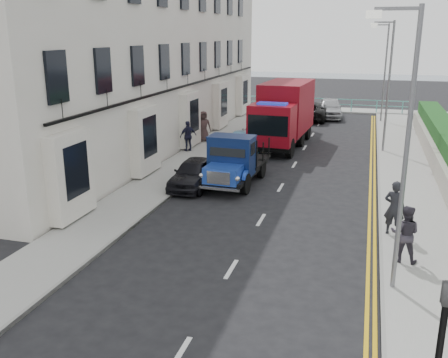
# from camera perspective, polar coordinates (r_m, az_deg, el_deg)

# --- Properties ---
(ground) EXTENTS (120.00, 120.00, 0.00)m
(ground) POSITION_cam_1_polar(r_m,az_deg,el_deg) (15.99, 2.74, -7.17)
(ground) COLOR black
(ground) RESTS_ON ground
(pavement_west) EXTENTS (2.40, 38.00, 0.12)m
(pavement_west) POSITION_cam_1_polar(r_m,az_deg,el_deg) (25.59, -3.88, 2.05)
(pavement_west) COLOR gray
(pavement_west) RESTS_ON ground
(pavement_east) EXTENTS (2.60, 38.00, 0.12)m
(pavement_east) POSITION_cam_1_polar(r_m,az_deg,el_deg) (24.20, 20.20, 0.21)
(pavement_east) COLOR gray
(pavement_east) RESTS_ON ground
(promenade) EXTENTS (30.00, 2.50, 0.12)m
(promenade) POSITION_cam_1_polar(r_m,az_deg,el_deg) (43.86, 11.72, 7.77)
(promenade) COLOR gray
(promenade) RESTS_ON ground
(sea_plane) EXTENTS (120.00, 120.00, 0.00)m
(sea_plane) POSITION_cam_1_polar(r_m,az_deg,el_deg) (74.62, 13.79, 11.04)
(sea_plane) COLOR slate
(sea_plane) RESTS_ON ground
(terrace_west) EXTENTS (6.31, 30.20, 14.25)m
(terrace_west) POSITION_cam_1_polar(r_m,az_deg,el_deg) (30.14, -9.45, 17.67)
(terrace_west) COLOR silver
(terrace_west) RESTS_ON ground
(seafront_railing) EXTENTS (13.00, 0.08, 1.11)m
(seafront_railing) POSITION_cam_1_polar(r_m,az_deg,el_deg) (43.00, 11.67, 8.31)
(seafront_railing) COLOR #59B2A5
(seafront_railing) RESTS_ON ground
(lamp_near) EXTENTS (1.23, 0.18, 7.00)m
(lamp_near) POSITION_cam_1_polar(r_m,az_deg,el_deg) (12.53, 19.72, 4.43)
(lamp_near) COLOR slate
(lamp_near) RESTS_ON ground
(lamp_mid) EXTENTS (1.23, 0.18, 7.00)m
(lamp_mid) POSITION_cam_1_polar(r_m,az_deg,el_deg) (28.39, 18.11, 10.78)
(lamp_mid) COLOR slate
(lamp_mid) RESTS_ON ground
(lamp_far) EXTENTS (1.23, 0.18, 7.00)m
(lamp_far) POSITION_cam_1_polar(r_m,az_deg,el_deg) (38.36, 17.77, 12.07)
(lamp_far) COLOR slate
(lamp_far) RESTS_ON ground
(traffic_signal) EXTENTS (0.16, 0.20, 3.10)m
(traffic_signal) POSITION_cam_1_polar(r_m,az_deg,el_deg) (8.13, 23.45, -17.19)
(traffic_signal) COLOR black
(traffic_signal) RESTS_ON ground
(bedford_lorry) EXTENTS (2.07, 4.79, 2.22)m
(bedford_lorry) POSITION_cam_1_polar(r_m,az_deg,el_deg) (21.20, 0.99, 1.74)
(bedford_lorry) COLOR black
(bedford_lorry) RESTS_ON ground
(red_lorry) EXTENTS (2.73, 7.07, 3.64)m
(red_lorry) POSITION_cam_1_polar(r_m,az_deg,el_deg) (29.18, 6.84, 7.52)
(red_lorry) COLOR black
(red_lorry) RESTS_ON ground
(parked_car_front) EXTENTS (1.49, 3.65, 1.24)m
(parked_car_front) POSITION_cam_1_polar(r_m,az_deg,el_deg) (21.35, -3.46, 0.70)
(parked_car_front) COLOR black
(parked_car_front) RESTS_ON ground
(parked_car_mid) EXTENTS (1.81, 4.08, 1.30)m
(parked_car_mid) POSITION_cam_1_polar(r_m,az_deg,el_deg) (26.47, 2.38, 3.87)
(parked_car_mid) COLOR #5F9CCB
(parked_car_mid) RESTS_ON ground
(parked_car_rear) EXTENTS (2.37, 5.17, 1.47)m
(parked_car_rear) POSITION_cam_1_polar(r_m,az_deg,el_deg) (29.36, 4.19, 5.25)
(parked_car_rear) COLOR silver
(parked_car_rear) RESTS_ON ground
(seafront_car_left) EXTENTS (2.60, 5.03, 1.36)m
(seafront_car_left) POSITION_cam_1_polar(r_m,az_deg,el_deg) (38.81, 10.25, 7.68)
(seafront_car_left) COLOR black
(seafront_car_left) RESTS_ON ground
(seafront_car_right) EXTENTS (2.22, 4.64, 1.53)m
(seafront_car_right) POSITION_cam_1_polar(r_m,az_deg,el_deg) (39.88, 12.02, 7.94)
(seafront_car_right) COLOR #ACADB1
(seafront_car_right) RESTS_ON ground
(pedestrian_east_near) EXTENTS (0.74, 0.59, 1.79)m
(pedestrian_east_near) POSITION_cam_1_polar(r_m,az_deg,el_deg) (16.82, 18.90, -3.15)
(pedestrian_east_near) COLOR black
(pedestrian_east_near) RESTS_ON pavement_east
(pedestrian_east_far) EXTENTS (0.89, 0.73, 1.66)m
(pedestrian_east_far) POSITION_cam_1_polar(r_m,az_deg,el_deg) (15.00, 19.98, -5.90)
(pedestrian_east_far) COLOR #342F3A
(pedestrian_east_far) RESTS_ON pavement_east
(pedestrian_west_near) EXTENTS (0.98, 0.97, 1.66)m
(pedestrian_west_near) POSITION_cam_1_polar(r_m,az_deg,el_deg) (27.43, -4.12, 4.92)
(pedestrian_west_near) COLOR #1C1C32
(pedestrian_west_near) RESTS_ON pavement_west
(pedestrian_west_far) EXTENTS (1.05, 0.92, 1.80)m
(pedestrian_west_far) POSITION_cam_1_polar(r_m,az_deg,el_deg) (29.89, -2.35, 6.04)
(pedestrian_west_far) COLOR #41302F
(pedestrian_west_far) RESTS_ON pavement_west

